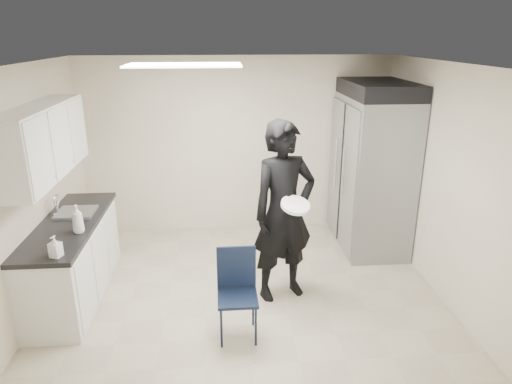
{
  "coord_description": "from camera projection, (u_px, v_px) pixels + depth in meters",
  "views": [
    {
      "loc": [
        -0.24,
        -4.6,
        2.89
      ],
      "look_at": [
        0.14,
        0.2,
        1.21
      ],
      "focal_mm": 32.0,
      "sensor_mm": 36.0,
      "label": 1
    }
  ],
  "objects": [
    {
      "name": "floor",
      "position": [
        245.0,
        296.0,
        5.3
      ],
      "size": [
        4.5,
        4.5,
        0.0
      ],
      "primitive_type": "plane",
      "color": "tan",
      "rests_on": "ground"
    },
    {
      "name": "ceiling",
      "position": [
        243.0,
        64.0,
        4.44
      ],
      "size": [
        4.5,
        4.5,
        0.0
      ],
      "primitive_type": "plane",
      "rotation": [
        3.14,
        0.0,
        0.0
      ],
      "color": "silver",
      "rests_on": "back_wall"
    },
    {
      "name": "back_wall",
      "position": [
        237.0,
        146.0,
        6.75
      ],
      "size": [
        4.5,
        0.0,
        4.5
      ],
      "primitive_type": "plane",
      "rotation": [
        1.57,
        0.0,
        0.0
      ],
      "color": "beige",
      "rests_on": "floor"
    },
    {
      "name": "left_wall",
      "position": [
        27.0,
        196.0,
        4.7
      ],
      "size": [
        0.0,
        4.0,
        4.0
      ],
      "primitive_type": "plane",
      "rotation": [
        1.57,
        0.0,
        1.57
      ],
      "color": "beige",
      "rests_on": "floor"
    },
    {
      "name": "right_wall",
      "position": [
        447.0,
        185.0,
        5.04
      ],
      "size": [
        0.0,
        4.0,
        4.0
      ],
      "primitive_type": "plane",
      "rotation": [
        1.57,
        0.0,
        -1.57
      ],
      "color": "beige",
      "rests_on": "floor"
    },
    {
      "name": "ceiling_panel",
      "position": [
        184.0,
        65.0,
        4.78
      ],
      "size": [
        1.2,
        0.6,
        0.02
      ],
      "primitive_type": "cube",
      "color": "white",
      "rests_on": "ceiling"
    },
    {
      "name": "lower_counter",
      "position": [
        73.0,
        261.0,
        5.2
      ],
      "size": [
        0.6,
        1.9,
        0.86
      ],
      "primitive_type": "cube",
      "color": "silver",
      "rests_on": "floor"
    },
    {
      "name": "countertop",
      "position": [
        68.0,
        224.0,
        5.05
      ],
      "size": [
        0.64,
        1.95,
        0.05
      ],
      "primitive_type": "cube",
      "color": "black",
      "rests_on": "lower_counter"
    },
    {
      "name": "sink",
      "position": [
        77.0,
        217.0,
        5.29
      ],
      "size": [
        0.42,
        0.4,
        0.14
      ],
      "primitive_type": "cube",
      "color": "gray",
      "rests_on": "countertop"
    },
    {
      "name": "faucet",
      "position": [
        57.0,
        205.0,
        5.23
      ],
      "size": [
        0.02,
        0.02,
        0.24
      ],
      "primitive_type": "cylinder",
      "color": "silver",
      "rests_on": "countertop"
    },
    {
      "name": "upper_cabinets",
      "position": [
        43.0,
        141.0,
        4.73
      ],
      "size": [
        0.35,
        1.8,
        0.75
      ],
      "primitive_type": "cube",
      "color": "silver",
      "rests_on": "left_wall"
    },
    {
      "name": "towel_dispenser",
      "position": [
        73.0,
        137.0,
        5.88
      ],
      "size": [
        0.22,
        0.3,
        0.35
      ],
      "primitive_type": "cube",
      "color": "black",
      "rests_on": "left_wall"
    },
    {
      "name": "notice_sticker_left",
      "position": [
        32.0,
        200.0,
        4.82
      ],
      "size": [
        0.0,
        0.12,
        0.07
      ],
      "primitive_type": "cube",
      "color": "yellow",
      "rests_on": "left_wall"
    },
    {
      "name": "notice_sticker_right",
      "position": [
        40.0,
        197.0,
        5.02
      ],
      "size": [
        0.0,
        0.12,
        0.07
      ],
      "primitive_type": "cube",
      "color": "yellow",
      "rests_on": "left_wall"
    },
    {
      "name": "commercial_fridge",
      "position": [
        372.0,
        174.0,
        6.29
      ],
      "size": [
        0.8,
        1.35,
        2.1
      ],
      "primitive_type": "cube",
      "color": "gray",
      "rests_on": "floor"
    },
    {
      "name": "fridge_compressor",
      "position": [
        379.0,
        89.0,
        5.91
      ],
      "size": [
        0.8,
        1.35,
        0.2
      ],
      "primitive_type": "cube",
      "color": "black",
      "rests_on": "commercial_fridge"
    },
    {
      "name": "folding_chair",
      "position": [
        238.0,
        298.0,
        4.46
      ],
      "size": [
        0.39,
        0.39,
        0.88
      ],
      "primitive_type": "cube",
      "rotation": [
        0.0,
        0.0,
        0.01
      ],
      "color": "black",
      "rests_on": "floor"
    },
    {
      "name": "man_tuxedo",
      "position": [
        284.0,
        212.0,
        5.02
      ],
      "size": [
        0.88,
        0.73,
        2.04
      ],
      "primitive_type": "imported",
      "rotation": [
        0.0,
        0.0,
        0.35
      ],
      "color": "black",
      "rests_on": "floor"
    },
    {
      "name": "bucket_lid",
      "position": [
        295.0,
        205.0,
        4.75
      ],
      "size": [
        0.39,
        0.39,
        0.04
      ],
      "primitive_type": "cylinder",
      "rotation": [
        0.0,
        0.0,
        0.35
      ],
      "color": "white",
      "rests_on": "man_tuxedo"
    },
    {
      "name": "soap_bottle_a",
      "position": [
        78.0,
        219.0,
        4.74
      ],
      "size": [
        0.15,
        0.15,
        0.3
      ],
      "primitive_type": "imported",
      "rotation": [
        0.0,
        0.0,
        0.39
      ],
      "color": "silver",
      "rests_on": "countertop"
    },
    {
      "name": "soap_bottle_b",
      "position": [
        55.0,
        246.0,
        4.23
      ],
      "size": [
        0.12,
        0.12,
        0.21
      ],
      "primitive_type": "imported",
      "rotation": [
        0.0,
        0.0,
        -0.35
      ],
      "color": "#A4A4B0",
      "rests_on": "countertop"
    }
  ]
}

